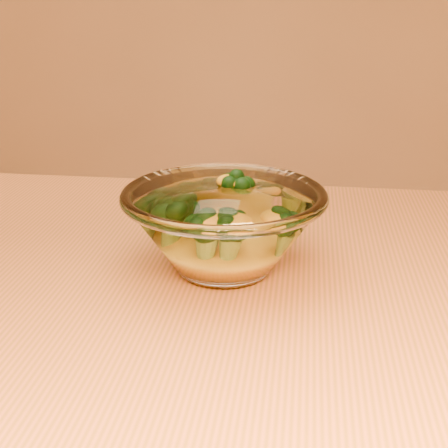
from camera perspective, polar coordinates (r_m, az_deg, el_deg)
The scene contains 3 objects.
glass_bowl at distance 0.56m, azimuth 0.00°, elevation -0.38°, with size 0.18×0.18×0.08m.
cheese_sauce at distance 0.57m, azimuth 0.00°, elevation -1.99°, with size 0.10×0.10×0.03m, color orange.
broccoli_heap at distance 0.57m, azimuth -0.80°, elevation 0.78°, with size 0.13×0.12×0.06m.
Camera 1 is at (0.04, -0.39, 1.00)m, focal length 50.00 mm.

